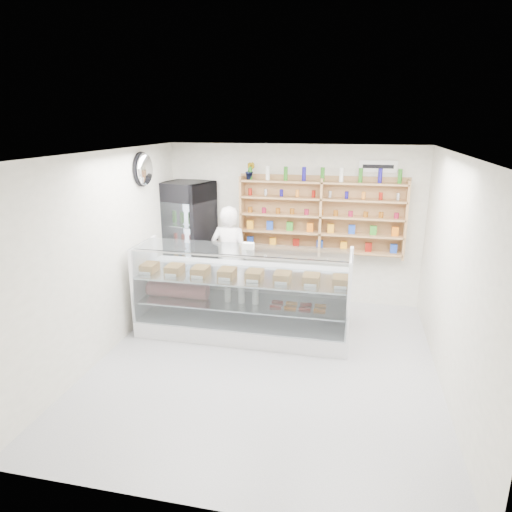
# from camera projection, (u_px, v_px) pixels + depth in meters

# --- Properties ---
(room) EXTENTS (5.00, 5.00, 5.00)m
(room) POSITION_uv_depth(u_px,v_px,m) (266.00, 265.00, 5.82)
(room) COLOR #B5B5BA
(room) RESTS_ON ground
(display_counter) EXTENTS (3.20, 0.96, 1.39)m
(display_counter) POSITION_uv_depth(u_px,v_px,m) (243.00, 312.00, 6.96)
(display_counter) COLOR white
(display_counter) RESTS_ON floor
(shop_worker) EXTENTS (0.68, 0.46, 1.82)m
(shop_worker) POSITION_uv_depth(u_px,v_px,m) (230.00, 258.00, 7.86)
(shop_worker) COLOR white
(shop_worker) RESTS_ON floor
(drinks_cooler) EXTENTS (0.95, 0.93, 2.15)m
(drinks_cooler) POSITION_uv_depth(u_px,v_px,m) (189.00, 241.00, 8.29)
(drinks_cooler) COLOR black
(drinks_cooler) RESTS_ON floor
(wall_shelving) EXTENTS (2.84, 0.28, 1.33)m
(wall_shelving) POSITION_uv_depth(u_px,v_px,m) (321.00, 216.00, 7.85)
(wall_shelving) COLOR #A57D4E
(wall_shelving) RESTS_ON back_wall
(potted_plant) EXTENTS (0.18, 0.15, 0.30)m
(potted_plant) POSITION_uv_depth(u_px,v_px,m) (250.00, 171.00, 7.90)
(potted_plant) COLOR #1E6626
(potted_plant) RESTS_ON wall_shelving
(security_mirror) EXTENTS (0.15, 0.50, 0.50)m
(security_mirror) POSITION_uv_depth(u_px,v_px,m) (145.00, 169.00, 7.09)
(security_mirror) COLOR silver
(security_mirror) RESTS_ON left_wall
(wall_sign) EXTENTS (0.62, 0.03, 0.20)m
(wall_sign) POSITION_uv_depth(u_px,v_px,m) (378.00, 166.00, 7.55)
(wall_sign) COLOR white
(wall_sign) RESTS_ON back_wall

